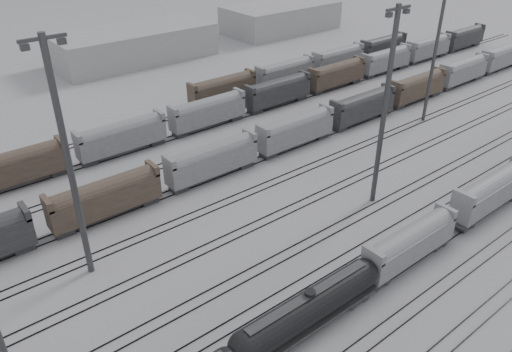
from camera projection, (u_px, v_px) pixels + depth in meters
ground at (427, 258)px, 59.45m from camera, size 900.00×900.00×0.00m
tracks at (322, 197)px, 71.25m from camera, size 220.00×71.50×0.16m
tank_car_b at (309, 308)px, 48.55m from camera, size 19.00×3.17×4.70m
hopper_car_a at (410, 242)px, 57.07m from camera, size 14.02×2.79×5.02m
hopper_car_b at (491, 190)px, 66.59m from camera, size 15.22×3.02×5.44m
light_mast_b at (68, 160)px, 50.31m from camera, size 4.36×0.70×27.24m
light_mast_c at (385, 106)px, 63.53m from camera, size 4.29×0.69×26.82m
light_mast_d at (435, 55)px, 89.02m from camera, size 3.79×0.61×23.68m
bg_string_near at (295, 132)px, 84.06m from camera, size 151.00×3.00×5.60m
bg_string_mid at (278, 93)px, 100.32m from camera, size 151.00×3.00×5.60m
bg_string_far at (312, 66)px, 115.25m from camera, size 66.00×3.00×5.60m
warehouse_mid at (134, 45)px, 127.18m from camera, size 40.00×18.00×8.00m
warehouse_right at (281, 18)px, 154.35m from camera, size 35.00×18.00×8.00m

